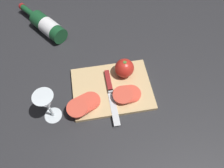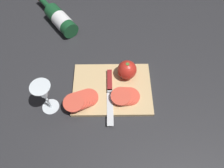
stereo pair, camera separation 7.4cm
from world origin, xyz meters
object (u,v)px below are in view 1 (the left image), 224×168
object	(u,v)px
wine_bottle	(47,26)
whole_tomato	(124,68)
knife	(110,87)
tomato_slice_stack_near	(84,104)
wine_glass	(46,103)
tomato_slice_stack_far	(127,94)

from	to	relation	value
wine_bottle	whole_tomato	world-z (taller)	whole_tomato
knife	tomato_slice_stack_near	distance (m)	0.13
whole_tomato	tomato_slice_stack_near	distance (m)	0.23
wine_bottle	knife	world-z (taller)	wine_bottle
wine_bottle	wine_glass	xyz separation A→B (m)	(0.01, -0.47, 0.07)
wine_glass	tomato_slice_stack_far	distance (m)	0.31
wine_bottle	whole_tomato	bearing A→B (deg)	-45.57
wine_bottle	whole_tomato	size ratio (longest dim) A/B	3.57
knife	tomato_slice_stack_far	world-z (taller)	tomato_slice_stack_far
wine_glass	tomato_slice_stack_far	xyz separation A→B (m)	(0.30, 0.03, -0.08)
wine_bottle	tomato_slice_stack_far	bearing A→B (deg)	-54.57
wine_bottle	knife	xyz separation A→B (m)	(0.25, -0.39, -0.02)
wine_bottle	tomato_slice_stack_near	bearing A→B (deg)	-73.48
tomato_slice_stack_near	wine_glass	bearing A→B (deg)	-175.23
wine_glass	tomato_slice_stack_near	xyz separation A→B (m)	(0.13, 0.01, -0.07)
wine_bottle	knife	size ratio (longest dim) A/B	1.16
wine_glass	tomato_slice_stack_near	distance (m)	0.15
knife	tomato_slice_stack_near	size ratio (longest dim) A/B	1.89
wine_glass	knife	xyz separation A→B (m)	(0.24, 0.08, -0.09)
whole_tomato	wine_bottle	bearing A→B (deg)	134.43
knife	whole_tomato	bearing A→B (deg)	128.41
whole_tomato	tomato_slice_stack_near	size ratio (longest dim) A/B	0.61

